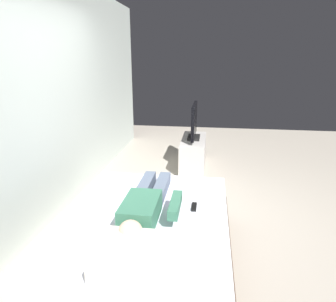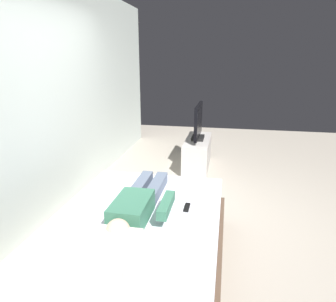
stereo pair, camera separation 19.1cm
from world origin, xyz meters
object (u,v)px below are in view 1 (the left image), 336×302
object	(u,v)px
remote	(194,207)
tv	(194,122)
pillow	(124,255)
bed	(146,242)
tv_stand	(193,153)
person	(146,204)

from	to	relation	value
remote	tv	xyz separation A→B (m)	(2.56, 0.16, 0.24)
pillow	tv	size ratio (longest dim) A/B	0.55
bed	remote	distance (m)	0.53
tv_stand	remote	bearing A→B (deg)	-176.50
remote	tv_stand	world-z (taller)	remote
person	tv_stand	distance (m)	2.75
bed	person	xyz separation A→B (m)	(0.03, 0.00, 0.36)
person	tv_stand	size ratio (longest dim) A/B	1.15
remote	tv	size ratio (longest dim) A/B	0.17
bed	tv	bearing A→B (deg)	-5.14
pillow	tv_stand	distance (m)	3.42
pillow	person	size ratio (longest dim) A/B	0.38
tv	pillow	bearing A→B (deg)	175.83
bed	pillow	size ratio (longest dim) A/B	4.03
bed	tv	world-z (taller)	tv
pillow	tv	xyz separation A→B (m)	(3.39, -0.25, 0.18)
bed	tv	distance (m)	2.80
person	tv_stand	bearing A→B (deg)	-5.22
bed	tv_stand	distance (m)	2.75
remote	tv_stand	bearing A→B (deg)	3.50
tv_stand	tv	world-z (taller)	tv
bed	tv	xyz separation A→B (m)	(2.74, -0.25, 0.52)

